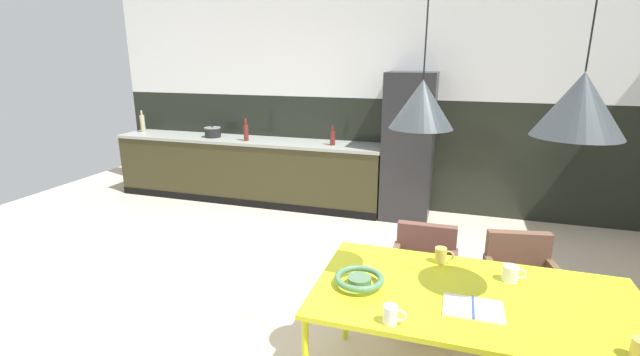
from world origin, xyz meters
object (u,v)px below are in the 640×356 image
Objects in this scene: bottle_vinegar_dark at (143,123)px; mug_short_terracotta at (391,315)px; bottle_oil_tall at (246,132)px; pendant_lamp_over_table_near at (422,104)px; refrigerator_column at (408,147)px; armchair_far_side at (521,273)px; fruit_bowl at (359,279)px; mug_tall_blue at (441,255)px; mug_white_ceramic at (511,273)px; dining_table at (475,302)px; armchair_near_window at (424,262)px; cooking_pot at (213,132)px; open_book at (473,308)px; bottle_spice_small at (333,137)px; pendant_lamp_over_table_far at (580,105)px.

mug_short_terracotta is at bearing -39.82° from bottle_vinegar_dark.
pendant_lamp_over_table_near is (2.57, -3.05, 0.77)m from bottle_oil_tall.
mug_short_terracotta is 0.35× the size of bottle_vinegar_dark.
bottle_oil_tall is at bearing -176.81° from refrigerator_column.
fruit_bowl reaches higher than armchair_far_side.
mug_tall_blue is at bearing -44.81° from bottle_oil_tall.
bottle_vinegar_dark is (-4.97, 3.01, 0.23)m from mug_white_ceramic.
refrigerator_column is at bearing 102.98° from dining_table.
armchair_near_window is at bearing 110.66° from dining_table.
mug_short_terracotta is 0.50× the size of cooking_pot.
armchair_far_side is 2.67× the size of fruit_bowl.
open_book is at bearing -77.83° from refrigerator_column.
mug_tall_blue is at bearing 74.74° from mug_short_terracotta.
pendant_lamp_over_table_near reaches higher than cooking_pot.
mug_short_terracotta is at bearing -84.76° from refrigerator_column.
armchair_near_window is 2.84× the size of bottle_spice_small.
refrigerator_column reaches higher than mug_short_terracotta.
refrigerator_column reaches higher than bottle_spice_small.
fruit_bowl reaches higher than armchair_near_window.
fruit_bowl is 4.34m from cooking_pot.
fruit_bowl is 3.39m from bottle_spice_small.
mug_short_terracotta is (-0.39, -0.25, 0.04)m from open_book.
fruit_bowl is 1.41m from pendant_lamp_over_table_far.
open_book is 0.47m from mug_short_terracotta.
refrigerator_column is at bearing 100.66° from mug_tall_blue.
cooking_pot is at bearing 136.57° from open_book.
bottle_oil_tall is (-2.72, 2.71, 0.21)m from mug_tall_blue.
bottle_oil_tall is at bearing 126.11° from mug_short_terracotta.
bottle_oil_tall reaches higher than dining_table.
bottle_spice_small is 0.86× the size of bottle_oil_tall.
refrigerator_column is 4.05m from bottle_vinegar_dark.
refrigerator_column is at bearing -0.97° from bottle_vinegar_dark.
pendant_lamp_over_table_far is (0.55, -0.39, 1.00)m from mug_tall_blue.
dining_table is 4.24m from bottle_oil_tall.
fruit_bowl is at bearing -134.94° from mug_tall_blue.
armchair_far_side reaches higher than armchair_near_window.
armchair_near_window is at bearing 72.29° from fruit_bowl.
dining_table is 0.41m from mug_tall_blue.
cooking_pot is at bearing 131.55° from fruit_bowl.
cooking_pot is at bearing 178.71° from bottle_spice_small.
bottle_vinegar_dark is at bearing -28.43° from armchair_near_window.
armchair_near_window is at bearing 86.56° from mug_short_terracotta.
cooking_pot is (-2.78, -0.02, 0.05)m from refrigerator_column.
fruit_bowl is 0.23× the size of pendant_lamp_over_table_far.
mug_white_ceramic reaches higher than dining_table.
bottle_spice_small is 0.21× the size of pendant_lamp_over_table_far.
open_book is at bearing -119.12° from mug_white_ceramic.
bottle_vinegar_dark is at bearing 174.12° from bottle_oil_tall.
bottle_oil_tall reaches higher than open_book.
mug_white_ceramic is at bearing -38.30° from cooking_pot.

